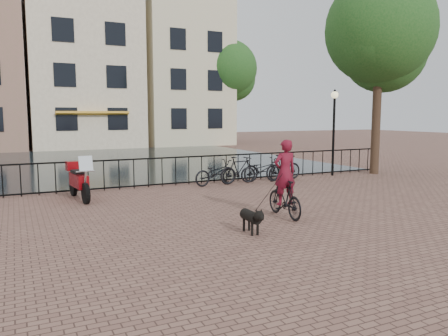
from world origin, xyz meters
name	(u,v)px	position (x,y,z in m)	size (l,w,h in m)	color
ground	(293,249)	(0.00, 0.00, 0.00)	(100.00, 100.00, 0.00)	brown
canal_water	(110,161)	(0.00, 17.30, 0.00)	(20.00, 20.00, 0.00)	black
railing	(162,172)	(0.00, 8.00, 0.50)	(20.00, 0.05, 1.02)	black
canal_house_mid	(82,71)	(0.50, 30.00, 5.90)	(8.00, 9.50, 11.80)	#C8B697
canal_house_right	(177,67)	(8.50, 30.00, 6.65)	(7.00, 9.00, 13.30)	beige
tree_near_right	(380,30)	(9.20, 7.30, 5.97)	(4.48, 4.48, 8.24)	black
tree_far_right	(229,69)	(12.00, 27.00, 6.35)	(4.76, 4.76, 8.76)	black
lamp_post	(334,118)	(7.20, 7.60, 2.38)	(0.30, 0.30, 3.45)	black
cyclist	(285,183)	(1.28, 2.24, 0.85)	(0.73, 1.66, 2.23)	black
dog	(251,220)	(-0.18, 1.32, 0.29)	(0.31, 0.87, 0.58)	black
motorcycle	(79,176)	(-2.96, 6.73, 0.70)	(0.67, 1.99, 1.40)	maroon
parked_bike_0	(216,173)	(1.80, 7.40, 0.45)	(0.60, 1.72, 0.90)	black
parked_bike_1	(240,170)	(2.75, 7.40, 0.50)	(0.47, 1.66, 1.00)	black
parked_bike_2	(262,170)	(3.70, 7.40, 0.45)	(0.60, 1.72, 0.90)	black
parked_bike_3	(283,167)	(4.65, 7.40, 0.50)	(0.47, 1.66, 1.00)	black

